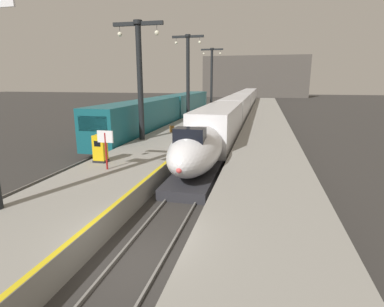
# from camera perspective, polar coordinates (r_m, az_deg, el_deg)

# --- Properties ---
(ground_plane) EXTENTS (260.00, 260.00, 0.00)m
(ground_plane) POSITION_cam_1_polar(r_m,az_deg,el_deg) (10.57, -10.11, -19.67)
(ground_plane) COLOR #33302D
(platform_left) EXTENTS (4.80, 110.00, 1.05)m
(platform_left) POSITION_cam_1_polar(r_m,az_deg,el_deg) (34.12, -0.08, 4.69)
(platform_left) COLOR gray
(platform_left) RESTS_ON ground
(platform_right) EXTENTS (4.80, 110.00, 1.05)m
(platform_right) POSITION_cam_1_polar(r_m,az_deg,el_deg) (33.23, 13.68, 4.07)
(platform_right) COLOR gray
(platform_right) RESTS_ON ground
(platform_left_safety_stripe) EXTENTS (0.20, 107.80, 0.01)m
(platform_left_safety_stripe) POSITION_cam_1_polar(r_m,az_deg,el_deg) (33.60, 3.72, 5.44)
(platform_left_safety_stripe) COLOR yellow
(platform_left_safety_stripe) RESTS_ON platform_left
(rail_main_left) EXTENTS (0.08, 110.00, 0.12)m
(rail_main_left) POSITION_cam_1_polar(r_m,az_deg,el_deg) (36.29, 6.02, 4.40)
(rail_main_left) COLOR slate
(rail_main_left) RESTS_ON ground
(rail_main_right) EXTENTS (0.08, 110.00, 0.12)m
(rail_main_right) POSITION_cam_1_polar(r_m,az_deg,el_deg) (36.14, 8.38, 4.30)
(rail_main_right) COLOR slate
(rail_main_right) RESTS_ON ground
(rail_secondary_left) EXTENTS (0.08, 110.00, 0.12)m
(rail_secondary_left) POSITION_cam_1_polar(r_m,az_deg,el_deg) (38.14, -6.19, 4.84)
(rail_secondary_left) COLOR slate
(rail_secondary_left) RESTS_ON ground
(rail_secondary_right) EXTENTS (0.08, 110.00, 0.12)m
(rail_secondary_right) POSITION_cam_1_polar(r_m,az_deg,el_deg) (37.67, -4.02, 4.78)
(rail_secondary_right) COLOR slate
(rail_secondary_right) RESTS_ON ground
(highspeed_train_main) EXTENTS (2.92, 76.27, 3.60)m
(highspeed_train_main) POSITION_cam_1_polar(r_m,az_deg,el_deg) (50.62, 9.08, 9.05)
(highspeed_train_main) COLOR silver
(highspeed_train_main) RESTS_ON ground
(regional_train_adjacent) EXTENTS (2.85, 36.60, 3.80)m
(regional_train_adjacent) POSITION_cam_1_polar(r_m,az_deg,el_deg) (39.45, -4.30, 8.19)
(regional_train_adjacent) COLOR #145660
(regional_train_adjacent) RESTS_ON ground
(station_column_mid) EXTENTS (4.00, 0.68, 9.11)m
(station_column_mid) POSITION_cam_1_polar(r_m,az_deg,el_deg) (24.94, -9.77, 15.12)
(station_column_mid) COLOR black
(station_column_mid) RESTS_ON platform_left
(station_column_far) EXTENTS (4.00, 0.68, 10.21)m
(station_column_far) POSITION_cam_1_polar(r_m,az_deg,el_deg) (39.87, -0.76, 15.46)
(station_column_far) COLOR black
(station_column_far) RESTS_ON platform_left
(station_column_distant) EXTENTS (4.00, 0.68, 10.34)m
(station_column_distant) POSITION_cam_1_polar(r_m,az_deg,el_deg) (57.43, 3.69, 14.90)
(station_column_distant) COLOR black
(station_column_distant) RESTS_ON platform_left
(passenger_near_edge) EXTENTS (0.24, 0.57, 1.69)m
(passenger_near_edge) POSITION_cam_1_polar(r_m,az_deg,el_deg) (27.42, -0.56, 5.73)
(passenger_near_edge) COLOR #23232D
(passenger_near_edge) RESTS_ON platform_left
(rolling_suitcase) EXTENTS (0.40, 0.22, 0.98)m
(rolling_suitcase) POSITION_cam_1_polar(r_m,az_deg,el_deg) (28.56, -3.76, 4.62)
(rolling_suitcase) COLOR brown
(rolling_suitcase) RESTS_ON platform_left
(ticket_machine_yellow) EXTENTS (0.76, 0.62, 1.60)m
(ticket_machine_yellow) POSITION_cam_1_polar(r_m,az_deg,el_deg) (18.69, -16.78, 0.69)
(ticket_machine_yellow) COLOR yellow
(ticket_machine_yellow) RESTS_ON platform_left
(departure_info_board) EXTENTS (0.90, 0.10, 2.12)m
(departure_info_board) POSITION_cam_1_polar(r_m,az_deg,el_deg) (16.86, -15.86, 2.08)
(departure_info_board) COLOR maroon
(departure_info_board) RESTS_ON platform_left
(terminus_back_wall) EXTENTS (36.00, 2.00, 14.00)m
(terminus_back_wall) POSITION_cam_1_polar(r_m,az_deg,el_deg) (110.14, 11.60, 13.88)
(terminus_back_wall) COLOR #4C4742
(terminus_back_wall) RESTS_ON ground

